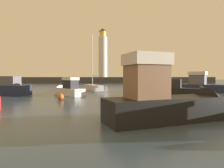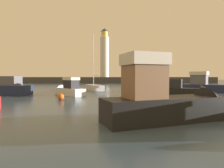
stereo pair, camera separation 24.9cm
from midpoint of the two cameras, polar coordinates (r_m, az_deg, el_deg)
The scene contains 9 objects.
ground_plane at distance 38.31m, azimuth 0.25°, elevation -1.61°, with size 220.00×220.00×0.00m, color #384C60.
breakwater at distance 74.29m, azimuth -1.29°, elevation 1.15°, with size 81.64×4.44×2.29m, color #423F3D.
lighthouse at distance 74.72m, azimuth -2.79°, elevation 8.72°, with size 3.22×3.22×18.38m.
motorboat_0 at distance 27.81m, azimuth -13.30°, elevation -1.46°, with size 5.46×5.99×2.72m.
motorboat_2 at distance 27.74m, azimuth 20.79°, elevation -1.86°, with size 6.93×5.07×2.55m.
motorboat_4 at distance 12.10m, azimuth 17.50°, elevation -4.72°, with size 8.96×4.80×4.18m.
motorboat_6 at distance 35.82m, azimuth 26.65°, elevation -0.43°, with size 8.52×7.55×3.84m.
sailboat_moored at distance 36.87m, azimuth -5.62°, elevation -0.90°, with size 3.84×6.70×10.42m.
mooring_buoy at distance 22.05m, azimuth -15.09°, elevation -3.60°, with size 0.71×0.71×0.71m, color #EA5919.
Camera 1 is at (-2.24, -2.08, 2.58)m, focal length 31.36 mm.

